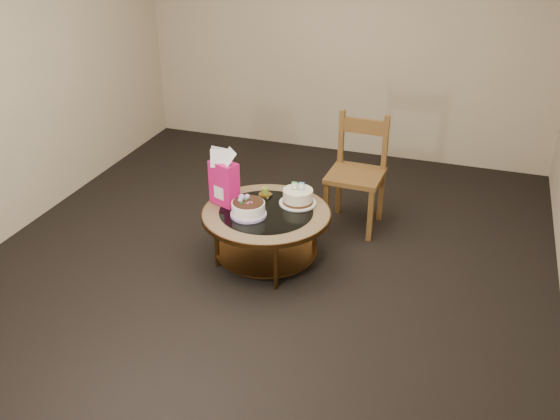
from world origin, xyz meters
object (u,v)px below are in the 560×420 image
(cream_cake, at_px, (298,197))
(gift_bag, at_px, (224,177))
(dining_chair, at_px, (357,172))
(coffee_table, at_px, (266,220))
(decorated_cake, at_px, (248,209))

(cream_cake, distance_m, gift_bag, 0.61)
(gift_bag, xyz_separation_m, dining_chair, (0.89, 0.82, -0.18))
(coffee_table, bearing_deg, gift_bag, 176.78)
(gift_bag, bearing_deg, cream_cake, 41.09)
(dining_chair, bearing_deg, cream_cake, -115.46)
(coffee_table, bearing_deg, decorated_cake, -133.00)
(coffee_table, relative_size, decorated_cake, 3.64)
(coffee_table, height_order, dining_chair, dining_chair)
(coffee_table, relative_size, gift_bag, 2.22)
(gift_bag, bearing_deg, decorated_cake, -5.05)
(coffee_table, bearing_deg, cream_cake, 46.07)
(coffee_table, distance_m, cream_cake, 0.31)
(gift_bag, bearing_deg, coffee_table, 19.54)
(cream_cake, height_order, dining_chair, dining_chair)
(coffee_table, distance_m, gift_bag, 0.47)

